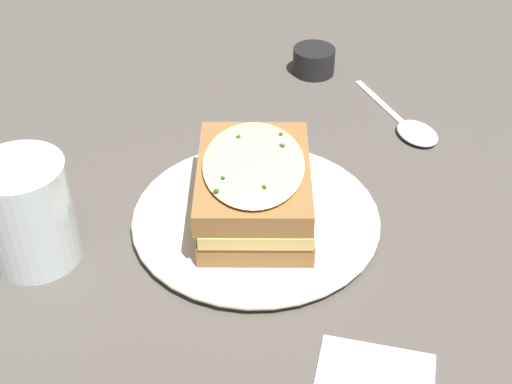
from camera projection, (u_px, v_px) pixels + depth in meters
The scene contains 6 objects.
ground_plane at pixel (267, 220), 0.70m from camera, with size 2.40×2.40×0.00m, color #514C47.
dinner_plate at pixel (256, 218), 0.69m from camera, with size 0.24×0.24×0.01m.
sandwich at pixel (255, 188), 0.67m from camera, with size 0.16×0.12×0.07m.
water_glass at pixel (28, 213), 0.63m from camera, with size 0.08×0.08×0.10m, color silver.
spoon at pixel (413, 129), 0.82m from camera, with size 0.16×0.10×0.01m.
condiment_pot at pixel (314, 61), 0.92m from camera, with size 0.05×0.05×0.03m, color black.
Camera 1 is at (0.53, 0.03, 0.45)m, focal length 50.00 mm.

